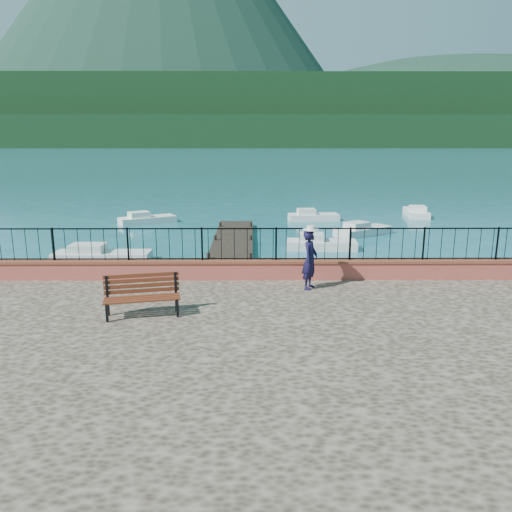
{
  "coord_description": "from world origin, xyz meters",
  "views": [
    {
      "loc": [
        -1.0,
        -10.78,
        5.32
      ],
      "look_at": [
        -0.91,
        2.0,
        2.3
      ],
      "focal_mm": 35.0,
      "sensor_mm": 36.0,
      "label": 1
    }
  ],
  "objects_px": {
    "park_bench": "(143,304)",
    "boat_4": "(314,214)",
    "person": "(310,260)",
    "boat_1": "(322,241)",
    "boat_3": "(147,217)",
    "boat_0": "(102,252)",
    "boat_2": "(363,228)",
    "boat_5": "(416,210)"
  },
  "relations": [
    {
      "from": "boat_1",
      "to": "boat_3",
      "type": "distance_m",
      "value": 12.79
    },
    {
      "from": "park_bench",
      "to": "boat_4",
      "type": "relative_size",
      "value": 0.56
    },
    {
      "from": "park_bench",
      "to": "boat_5",
      "type": "relative_size",
      "value": 0.5
    },
    {
      "from": "boat_2",
      "to": "person",
      "type": "bearing_deg",
      "value": -141.84
    },
    {
      "from": "boat_0",
      "to": "boat_5",
      "type": "bearing_deg",
      "value": 36.41
    },
    {
      "from": "boat_1",
      "to": "boat_2",
      "type": "relative_size",
      "value": 0.98
    },
    {
      "from": "boat_3",
      "to": "boat_2",
      "type": "bearing_deg",
      "value": -46.32
    },
    {
      "from": "boat_1",
      "to": "boat_5",
      "type": "relative_size",
      "value": 0.92
    },
    {
      "from": "boat_0",
      "to": "boat_4",
      "type": "height_order",
      "value": "same"
    },
    {
      "from": "boat_2",
      "to": "boat_3",
      "type": "height_order",
      "value": "same"
    },
    {
      "from": "park_bench",
      "to": "boat_3",
      "type": "bearing_deg",
      "value": 89.41
    },
    {
      "from": "boat_0",
      "to": "boat_4",
      "type": "bearing_deg",
      "value": 46.92
    },
    {
      "from": "boat_0",
      "to": "boat_3",
      "type": "relative_size",
      "value": 1.19
    },
    {
      "from": "person",
      "to": "boat_4",
      "type": "xyz_separation_m",
      "value": [
        2.47,
        19.4,
        -1.64
      ]
    },
    {
      "from": "boat_5",
      "to": "boat_1",
      "type": "bearing_deg",
      "value": 151.09
    },
    {
      "from": "park_bench",
      "to": "boat_1",
      "type": "xyz_separation_m",
      "value": [
        6.01,
        12.73,
        -1.1
      ]
    },
    {
      "from": "park_bench",
      "to": "person",
      "type": "xyz_separation_m",
      "value": [
        4.21,
        2.2,
        0.54
      ]
    },
    {
      "from": "boat_0",
      "to": "boat_1",
      "type": "height_order",
      "value": "same"
    },
    {
      "from": "boat_1",
      "to": "boat_4",
      "type": "distance_m",
      "value": 8.89
    },
    {
      "from": "person",
      "to": "boat_4",
      "type": "bearing_deg",
      "value": 15.88
    },
    {
      "from": "boat_4",
      "to": "boat_5",
      "type": "height_order",
      "value": "same"
    },
    {
      "from": "boat_0",
      "to": "boat_2",
      "type": "height_order",
      "value": "same"
    },
    {
      "from": "park_bench",
      "to": "boat_0",
      "type": "bearing_deg",
      "value": 99.47
    },
    {
      "from": "boat_3",
      "to": "boat_5",
      "type": "xyz_separation_m",
      "value": [
        18.29,
        2.99,
        0.0
      ]
    },
    {
      "from": "boat_1",
      "to": "boat_4",
      "type": "xyz_separation_m",
      "value": [
        0.67,
        8.87,
        0.0
      ]
    },
    {
      "from": "park_bench",
      "to": "boat_0",
      "type": "relative_size",
      "value": 0.44
    },
    {
      "from": "boat_5",
      "to": "boat_4",
      "type": "bearing_deg",
      "value": 112.41
    },
    {
      "from": "park_bench",
      "to": "boat_1",
      "type": "bearing_deg",
      "value": 52.69
    },
    {
      "from": "boat_4",
      "to": "boat_1",
      "type": "bearing_deg",
      "value": -98.72
    },
    {
      "from": "boat_3",
      "to": "boat_5",
      "type": "distance_m",
      "value": 18.53
    },
    {
      "from": "person",
      "to": "boat_5",
      "type": "distance_m",
      "value": 23.56
    },
    {
      "from": "boat_0",
      "to": "boat_4",
      "type": "distance_m",
      "value": 15.59
    },
    {
      "from": "boat_2",
      "to": "boat_4",
      "type": "height_order",
      "value": "same"
    },
    {
      "from": "person",
      "to": "boat_0",
      "type": "xyz_separation_m",
      "value": [
        -8.27,
        8.1,
        -1.64
      ]
    },
    {
      "from": "park_bench",
      "to": "boat_4",
      "type": "bearing_deg",
      "value": 60.79
    },
    {
      "from": "boat_4",
      "to": "boat_3",
      "type": "bearing_deg",
      "value": -178.66
    },
    {
      "from": "boat_1",
      "to": "boat_4",
      "type": "relative_size",
      "value": 1.04
    },
    {
      "from": "park_bench",
      "to": "boat_2",
      "type": "relative_size",
      "value": 0.53
    },
    {
      "from": "boat_4",
      "to": "park_bench",
      "type": "bearing_deg",
      "value": -111.6
    },
    {
      "from": "boat_0",
      "to": "park_bench",
      "type": "bearing_deg",
      "value": -68.05
    },
    {
      "from": "person",
      "to": "boat_1",
      "type": "height_order",
      "value": "person"
    },
    {
      "from": "boat_0",
      "to": "boat_1",
      "type": "distance_m",
      "value": 10.36
    }
  ]
}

